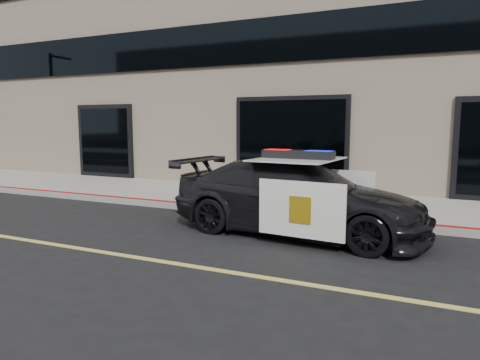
% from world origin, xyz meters
% --- Properties ---
extents(ground, '(120.00, 120.00, 0.00)m').
position_xyz_m(ground, '(0.00, 0.00, 0.00)').
color(ground, black).
rests_on(ground, ground).
extents(sidewalk_n, '(60.00, 3.50, 0.15)m').
position_xyz_m(sidewalk_n, '(0.00, 5.25, 0.07)').
color(sidewalk_n, gray).
rests_on(sidewalk_n, ground).
extents(building_n, '(60.00, 7.00, 12.00)m').
position_xyz_m(building_n, '(0.00, 10.50, 6.00)').
color(building_n, '#756856').
rests_on(building_n, ground).
extents(police_car, '(2.82, 5.19, 1.59)m').
position_xyz_m(police_car, '(0.56, 2.49, 0.71)').
color(police_car, black).
rests_on(police_car, ground).
extents(fire_hydrant, '(0.40, 0.55, 0.88)m').
position_xyz_m(fire_hydrant, '(-1.54, 4.04, 0.56)').
color(fire_hydrant, white).
rests_on(fire_hydrant, sidewalk_n).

